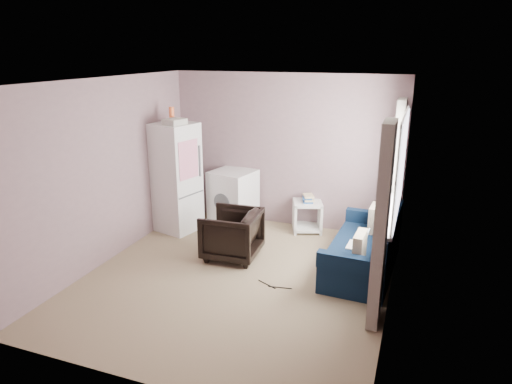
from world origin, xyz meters
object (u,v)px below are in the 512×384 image
armchair (232,232)px  washing_machine (233,196)px  sofa (367,251)px  side_table (307,214)px  fridge (177,177)px

armchair → washing_machine: (-0.50, 1.23, 0.10)m
washing_machine → sofa: (2.34, -1.02, -0.19)m
side_table → sofa: sofa is taller
fridge → washing_machine: (0.74, 0.55, -0.41)m
armchair → washing_machine: bearing=-161.2°
armchair → sofa: (1.85, 0.21, -0.09)m
armchair → sofa: sofa is taller
armchair → fridge: bearing=-121.8°
armchair → washing_machine: size_ratio=0.83×
sofa → fridge: bearing=174.2°
armchair → sofa: size_ratio=0.43×
armchair → fridge: fridge is taller
fridge → sofa: (3.08, -0.46, -0.60)m
washing_machine → side_table: washing_machine is taller
fridge → side_table: 2.19m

